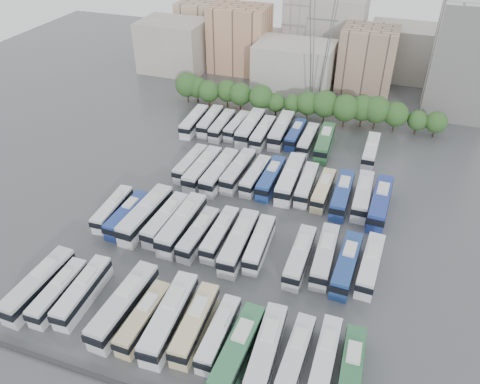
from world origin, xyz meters
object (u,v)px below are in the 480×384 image
(bus_r1_s2, at_px, (146,214))
(bus_r1_s5, at_px, (199,234))
(bus_r0_s9, at_px, (238,350))
(bus_r3_s7, at_px, (296,134))
(bus_r0_s0, at_px, (39,285))
(bus_r0_s10, at_px, (266,350))
(bus_r2_s13, at_px, (380,202))
(bus_r1_s0, at_px, (113,209))
(bus_r2_s12, at_px, (363,195))
(bus_r1_s1, at_px, (127,215))
(bus_r2_s10, at_px, (323,190))
(bus_r3_s6, at_px, (281,130))
(bus_r2_s3, at_px, (203,169))
(bus_r3_s3, at_px, (237,126))
(bus_r0_s1, at_px, (59,292))
(bus_r1_s12, at_px, (347,264))
(bus_r0_s13, at_px, (351,371))
(bus_r2_s6, at_px, (256,176))
(bus_r0_s12, at_px, (325,358))
(bus_r3_s4, at_px, (250,127))
(bus_r2_s9, at_px, (307,184))
(bus_r0_s4, at_px, (124,305))
(bus_r0_s2, at_px, (83,291))
(bus_r2_s11, at_px, (342,194))
(bus_r1_s4, at_px, (182,224))
(bus_r3_s1, at_px, (210,121))
(bus_r3_s0, at_px, (194,121))
(bus_r3_s2, at_px, (222,125))
(electricity_pylon, at_px, (322,31))
(bus_r1_s3, at_px, (166,219))
(apartment_tower, at_px, (464,59))
(bus_r0_s11, at_px, (296,355))
(bus_r2_s2, at_px, (191,163))
(bus_r0_s6, at_px, (170,317))
(bus_r3_s12, at_px, (371,151))
(bus_r2_s8, at_px, (290,178))
(bus_r2_s5, at_px, (238,170))
(bus_r2_s4, at_px, (220,172))
(bus_r1_s11, at_px, (325,255))
(bus_r1_s13, at_px, (370,265))
(bus_r3_s9, at_px, (325,142))
(bus_r0_s7, at_px, (195,323))
(bus_r0_s8, at_px, (219,333))
(bus_r2_s7, at_px, (271,178))

(bus_r1_s2, relative_size, bus_r1_s5, 1.21)
(bus_r0_s9, height_order, bus_r3_s7, bus_r0_s9)
(bus_r0_s0, relative_size, bus_r0_s10, 1.05)
(bus_r2_s13, bearing_deg, bus_r1_s0, -157.28)
(bus_r2_s12, bearing_deg, bus_r0_s0, -137.87)
(bus_r1_s1, height_order, bus_r2_s10, bus_r2_s10)
(bus_r0_s9, bearing_deg, bus_r3_s6, 102.24)
(bus_r2_s3, height_order, bus_r3_s3, bus_r2_s3)
(bus_r0_s1, xyz_separation_m, bus_r1_s12, (36.54, 18.20, 0.17))
(bus_r0_s13, height_order, bus_r2_s6, bus_r0_s13)
(bus_r0_s12, xyz_separation_m, bus_r3_s4, (-26.59, 52.77, 0.39))
(bus_r2_s9, bearing_deg, bus_r0_s4, -115.67)
(bus_r0_s2, bearing_deg, bus_r2_s11, 46.64)
(bus_r1_s4, relative_size, bus_r3_s1, 1.16)
(bus_r1_s12, bearing_deg, bus_r0_s2, -150.29)
(bus_r3_s0, distance_m, bus_r3_s2, 6.65)
(bus_r0_s10, relative_size, bus_r3_s2, 1.07)
(electricity_pylon, relative_size, bus_r0_s13, 2.95)
(bus_r0_s12, height_order, bus_r2_s9, bus_r2_s9)
(bus_r0_s10, distance_m, bus_r0_s13, 10.04)
(bus_r1_s3, xyz_separation_m, bus_r2_s10, (22.84, 17.20, -0.16))
(apartment_tower, xyz_separation_m, bus_r3_s6, (-35.56, -26.75, -10.94))
(bus_r0_s11, distance_m, bus_r2_s2, 46.58)
(bus_r3_s7, bearing_deg, bus_r0_s11, -75.61)
(bus_r0_s6, bearing_deg, bus_r3_s7, 83.79)
(bus_r2_s6, bearing_deg, bus_r3_s12, 43.19)
(bus_r2_s3, height_order, bus_r2_s13, bus_r2_s13)
(apartment_tower, distance_m, bus_r2_s2, 67.75)
(electricity_pylon, bearing_deg, bus_r1_s12, -73.78)
(bus_r2_s8, bearing_deg, bus_r0_s12, -70.77)
(bus_r2_s5, bearing_deg, bus_r2_s4, -148.67)
(bus_r0_s2, height_order, bus_r3_s0, bus_r3_s0)
(bus_r0_s1, bearing_deg, bus_r2_s13, 40.72)
(bus_r2_s11, distance_m, bus_r2_s13, 6.62)
(bus_r1_s11, relative_size, bus_r3_s4, 0.90)
(bus_r2_s10, bearing_deg, bus_r3_s1, 149.39)
(bus_r2_s12, relative_size, bus_r3_s3, 1.13)
(bus_r1_s12, bearing_deg, bus_r1_s13, 21.22)
(bus_r0_s2, height_order, bus_r3_s9, bus_r3_s9)
(bus_r1_s3, bearing_deg, electricity_pylon, 78.87)
(bus_r0_s2, relative_size, bus_r1_s5, 1.04)
(bus_r1_s12, xyz_separation_m, bus_r2_s4, (-26.54, 17.09, 0.14))
(bus_r0_s12, bearing_deg, bus_r2_s10, 101.13)
(apartment_tower, height_order, bus_r2_s11, apartment_tower)
(bus_r0_s7, distance_m, bus_r0_s8, 3.37)
(bus_r2_s7, bearing_deg, bus_r0_s9, -78.94)
(bus_r2_s6, relative_size, bus_r2_s9, 0.99)
(bus_r2_s4, bearing_deg, bus_r3_s2, 111.62)
(bus_r0_s7, xyz_separation_m, bus_r3_s0, (-23.16, 52.37, 0.04))
(bus_r2_s3, bearing_deg, bus_r3_s12, 33.06)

